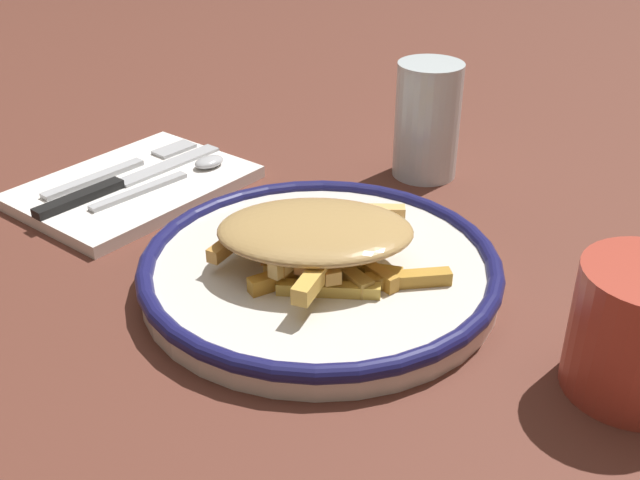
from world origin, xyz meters
TOP-DOWN VIEW (x-y plane):
  - ground_plane at (0.00, 0.00)m, footprint 2.60×2.60m
  - plate at (0.00, 0.00)m, footprint 0.28×0.28m
  - fries_heap at (-0.00, -0.01)m, footprint 0.19×0.18m
  - napkin at (-0.24, 0.03)m, footprint 0.17×0.22m
  - fork at (-0.27, 0.04)m, footprint 0.04×0.18m
  - knife at (-0.24, 0.01)m, footprint 0.04×0.21m
  - spoon at (-0.21, 0.07)m, footprint 0.04×0.15m
  - water_glass at (-0.03, 0.23)m, footprint 0.06×0.06m

SIDE VIEW (x-z plane):
  - ground_plane at x=0.00m, z-range 0.00..0.00m
  - napkin at x=-0.24m, z-range 0.00..0.01m
  - plate at x=0.00m, z-range 0.00..0.03m
  - fork at x=-0.27m, z-range 0.01..0.02m
  - knife at x=-0.24m, z-range 0.01..0.02m
  - spoon at x=-0.21m, z-range 0.01..0.02m
  - fries_heap at x=0.00m, z-range 0.02..0.06m
  - water_glass at x=-0.03m, z-range 0.00..0.12m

